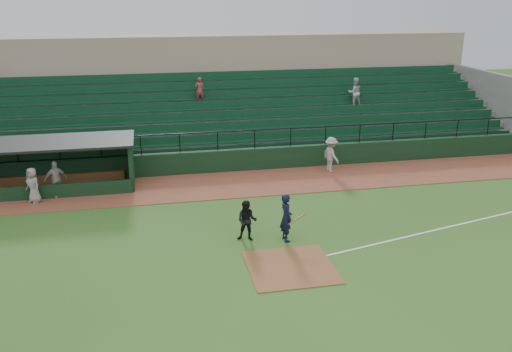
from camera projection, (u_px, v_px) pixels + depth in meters
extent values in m
plane|color=#2F591C|center=(283.00, 254.00, 19.81)|extent=(90.00, 90.00, 0.00)
cube|color=brown|center=(244.00, 183.00, 27.23)|extent=(40.00, 4.00, 0.03)
cube|color=brown|center=(291.00, 267.00, 18.88)|extent=(3.00, 3.00, 0.03)
cube|color=white|center=(462.00, 224.00, 22.46)|extent=(17.49, 4.44, 0.01)
cube|color=black|center=(237.00, 160.00, 29.09)|extent=(36.00, 0.35, 1.20)
cylinder|color=black|center=(236.00, 131.00, 28.58)|extent=(36.00, 0.06, 0.06)
cube|color=slate|center=(223.00, 119.00, 33.25)|extent=(36.00, 9.00, 3.60)
cube|color=#103B21|center=(224.00, 113.00, 32.64)|extent=(34.56, 8.00, 4.05)
cube|color=slate|center=(485.00, 103.00, 36.66)|extent=(0.35, 9.50, 4.20)
cube|color=gray|center=(209.00, 81.00, 38.84)|extent=(38.00, 3.00, 6.40)
cube|color=slate|center=(213.00, 77.00, 36.82)|extent=(36.00, 2.00, 0.20)
imported|color=#B6B6B6|center=(355.00, 92.00, 34.25)|extent=(0.90, 0.70, 1.85)
imported|color=#92353C|center=(200.00, 90.00, 33.21)|extent=(0.58, 0.38, 1.58)
cube|color=black|center=(46.00, 160.00, 27.23)|extent=(8.50, 0.20, 2.30)
cube|color=black|center=(131.00, 162.00, 26.83)|extent=(0.20, 2.60, 2.30)
cube|color=black|center=(38.00, 143.00, 25.63)|extent=(8.90, 3.20, 0.12)
cube|color=olive|center=(47.00, 179.00, 27.14)|extent=(7.65, 0.40, 0.50)
cube|color=black|center=(39.00, 192.00, 25.02)|extent=(8.50, 0.12, 0.70)
imported|color=black|center=(286.00, 217.00, 20.67)|extent=(0.54, 0.75, 1.91)
cylinder|color=olive|center=(298.00, 219.00, 20.56)|extent=(0.79, 0.34, 0.35)
imported|color=black|center=(247.00, 221.00, 20.73)|extent=(0.95, 0.84, 1.62)
imported|color=#A6A19C|center=(331.00, 155.00, 28.73)|extent=(1.00, 1.36, 1.89)
imported|color=#A7A29C|center=(56.00, 179.00, 25.12)|extent=(1.11, 0.78, 1.74)
imported|color=gray|center=(33.00, 185.00, 24.48)|extent=(0.94, 0.94, 1.65)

